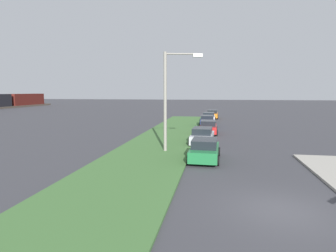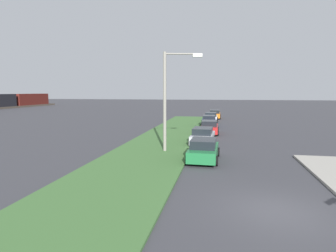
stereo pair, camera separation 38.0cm
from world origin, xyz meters
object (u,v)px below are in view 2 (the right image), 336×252
object	(u,v)px
parked_car_blue	(209,121)
streetlight	(170,94)
parked_car_green	(204,150)
parked_car_red	(209,127)
parked_car_orange	(215,114)
parked_car_white	(211,117)
parked_car_silver	(203,136)

from	to	relation	value
parked_car_blue	streetlight	distance (m)	17.37
parked_car_green	parked_car_blue	xyz separation A→B (m)	(18.97, 0.46, 0.00)
parked_car_red	parked_car_blue	world-z (taller)	same
parked_car_orange	parked_car_red	bearing A→B (deg)	179.51
parked_car_blue	parked_car_white	xyz separation A→B (m)	(5.45, -0.08, 0.00)
parked_car_white	parked_car_orange	bearing A→B (deg)	-3.72
parked_car_green	parked_car_red	bearing A→B (deg)	2.18
streetlight	parked_car_red	bearing A→B (deg)	-14.29
parked_car_white	parked_car_red	bearing A→B (deg)	-178.45
parked_car_red	streetlight	world-z (taller)	streetlight
parked_car_red	parked_car_orange	bearing A→B (deg)	-1.43
parked_car_silver	parked_car_white	distance (m)	18.46
parked_car_green	parked_car_red	xyz separation A→B (m)	(12.29, 0.13, 0.00)
parked_car_green	parked_car_white	world-z (taller)	same
parked_car_silver	streetlight	size ratio (longest dim) A/B	0.58
parked_car_blue	parked_car_red	bearing A→B (deg)	-179.61
parked_car_silver	parked_car_blue	world-z (taller)	same
parked_car_blue	streetlight	xyz separation A→B (m)	(-16.83, 2.25, 3.67)
streetlight	parked_car_orange	bearing A→B (deg)	-5.58
parked_car_silver	parked_car_blue	bearing A→B (deg)	2.92
parked_car_silver	parked_car_blue	distance (m)	13.01
parked_car_silver	streetlight	distance (m)	5.77
parked_car_red	parked_car_orange	world-z (taller)	same
parked_car_silver	parked_car_blue	xyz separation A→B (m)	(13.01, 0.03, 0.00)
parked_car_red	streetlight	distance (m)	11.10
parked_car_orange	parked_car_silver	bearing A→B (deg)	178.95
parked_car_red	streetlight	xyz separation A→B (m)	(-10.15, 2.58, 3.67)
parked_car_orange	streetlight	xyz separation A→B (m)	(-28.25, 2.76, 3.67)
parked_car_blue	parked_car_white	size ratio (longest dim) A/B	1.01
parked_car_silver	parked_car_white	xyz separation A→B (m)	(18.46, -0.05, 0.00)
parked_car_green	parked_car_blue	world-z (taller)	same
parked_car_blue	streetlight	world-z (taller)	streetlight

